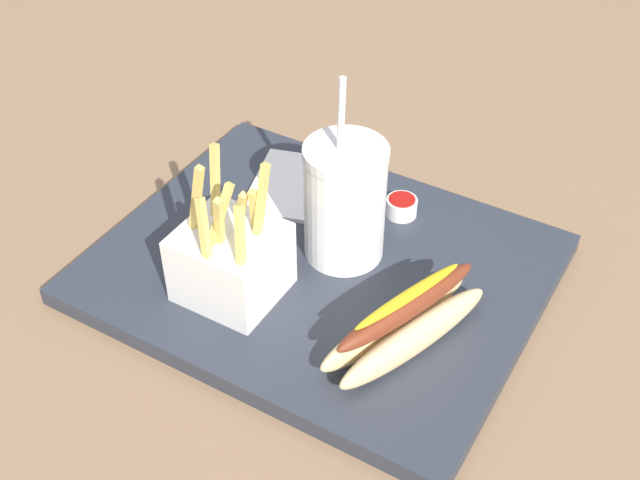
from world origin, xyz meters
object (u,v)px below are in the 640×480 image
(hot_dog_1, at_px, (406,323))
(napkin_stack, at_px, (304,187))
(ketchup_cup_1, at_px, (402,206))
(fries_basket, at_px, (231,260))
(soda_cup, at_px, (345,202))

(hot_dog_1, height_order, napkin_stack, hot_dog_1)
(hot_dog_1, distance_m, ketchup_cup_1, 0.19)
(napkin_stack, bearing_deg, ketchup_cup_1, -172.64)
(fries_basket, distance_m, napkin_stack, 0.18)
(soda_cup, height_order, hot_dog_1, soda_cup)
(soda_cup, height_order, ketchup_cup_1, soda_cup)
(soda_cup, relative_size, hot_dog_1, 1.08)
(ketchup_cup_1, bearing_deg, hot_dog_1, 117.05)
(soda_cup, relative_size, ketchup_cup_1, 5.93)
(soda_cup, distance_m, napkin_stack, 0.13)
(soda_cup, distance_m, fries_basket, 0.13)
(ketchup_cup_1, bearing_deg, napkin_stack, 7.36)
(ketchup_cup_1, bearing_deg, fries_basket, 64.80)
(soda_cup, xyz_separation_m, ketchup_cup_1, (-0.03, -0.09, -0.05))
(fries_basket, bearing_deg, soda_cup, -121.64)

